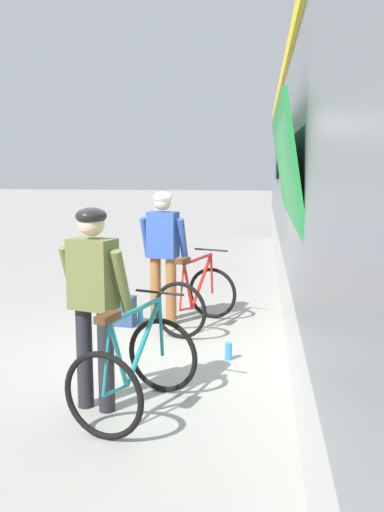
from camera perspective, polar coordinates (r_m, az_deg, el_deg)
ground_plane at (r=6.37m, az=-5.03°, el=-10.21°), size 80.00×80.00×0.00m
cyclist_near_in_blue at (r=7.46m, az=-2.92°, el=1.03°), size 0.65×0.39×1.76m
cyclist_far_in_olive at (r=4.89m, az=-9.86°, el=-3.47°), size 0.66×0.43×1.76m
bicycle_near_red at (r=7.38m, az=0.48°, el=-4.21°), size 1.00×1.24×0.99m
bicycle_far_teal at (r=4.93m, az=-5.73°, el=-11.19°), size 0.99×1.23×0.99m
backpack_on_platform at (r=7.57m, az=-6.79°, el=-5.49°), size 0.31×0.22×0.40m
water_bottle_near_the_bikes at (r=6.29m, az=3.68°, el=-9.52°), size 0.08×0.08×0.19m
water_bottle_by_the_backpack at (r=7.69m, az=-5.21°, el=-6.01°), size 0.07×0.07×0.20m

